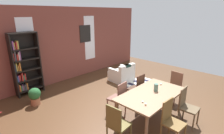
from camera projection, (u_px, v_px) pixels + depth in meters
ground_plane at (134, 112)px, 4.92m from camera, size 9.98×9.98×0.00m
back_wall_brick at (62, 45)px, 6.87m from camera, size 8.68×0.12×2.92m
window_pane_0 at (28, 46)px, 5.85m from camera, size 0.55×0.02×1.90m
window_pane_1 at (90, 38)px, 7.70m from camera, size 0.55×0.02×1.90m
dining_table at (152, 96)px, 4.42m from camera, size 1.89×1.04×0.74m
vase_on_table at (156, 87)px, 4.50m from camera, size 0.11×0.11×0.20m
tealight_candle_0 at (146, 104)px, 3.83m from camera, size 0.04×0.04×0.04m
tealight_candle_1 at (161, 84)px, 4.90m from camera, size 0.04×0.04×0.04m
tealight_candle_2 at (143, 102)px, 3.95m from camera, size 0.04×0.04×0.03m
dining_chair_far_right at (137, 88)px, 5.25m from camera, size 0.40×0.40×0.95m
dining_chair_far_left at (119, 97)px, 4.67m from camera, size 0.44×0.44×0.95m
dining_chair_near_left at (171, 120)px, 3.68m from camera, size 0.42×0.42×0.95m
dining_chair_head_left at (117, 124)px, 3.55m from camera, size 0.43×0.43×0.95m
dining_chair_head_right at (174, 86)px, 5.37m from camera, size 0.42×0.42×0.95m
dining_chair_near_right at (187, 105)px, 4.26m from camera, size 0.42×0.42×0.95m
bookshelf_tall at (24, 65)px, 5.72m from camera, size 0.87×0.32×2.11m
armchair_white at (122, 74)px, 7.06m from camera, size 0.85×0.85×0.75m
potted_plant_by_shelf at (35, 96)px, 5.24m from camera, size 0.36×0.36×0.53m
striped_rug at (137, 83)px, 6.93m from camera, size 1.48×0.72×0.01m
framed_picture at (85, 34)px, 7.47m from camera, size 0.56×0.03×0.72m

